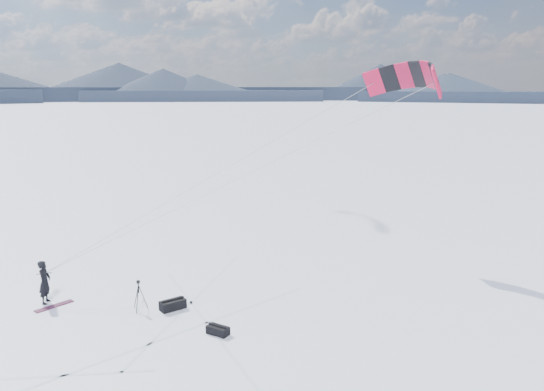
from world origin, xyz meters
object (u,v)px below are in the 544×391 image
object	(u,v)px
gear_bag_b	(218,330)
gear_bag_a	(173,305)
snowkiter	(47,303)
tripod	(139,291)
snowboard	(54,306)

from	to	relation	value
gear_bag_b	gear_bag_a	bearing A→B (deg)	163.82
snowkiter	tripod	bearing A→B (deg)	-101.02
snowboard	tripod	world-z (taller)	tripod
tripod	gear_bag_a	distance (m)	1.36
snowkiter	gear_bag_a	size ratio (longest dim) A/B	1.62
tripod	gear_bag_b	size ratio (longest dim) A/B	1.45
snowkiter	gear_bag_a	world-z (taller)	snowkiter
snowkiter	tripod	distance (m)	3.91
snowboard	gear_bag_a	world-z (taller)	gear_bag_a
snowkiter	gear_bag_b	size ratio (longest dim) A/B	2.11
tripod	gear_bag_b	distance (m)	3.76
snowboard	gear_bag_a	distance (m)	4.58
gear_bag_b	snowboard	bearing A→B (deg)	-168.54
tripod	gear_bag_a	world-z (taller)	tripod
snowkiter	snowboard	bearing A→B (deg)	-130.37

